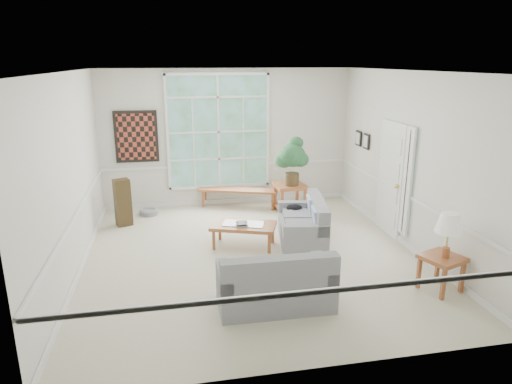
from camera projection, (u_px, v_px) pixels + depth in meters
floor at (252, 256)px, 7.67m from camera, size 5.50×6.00×0.01m
ceiling at (252, 71)px, 6.83m from camera, size 5.50×6.00×0.02m
wall_back at (227, 138)px, 10.08m from camera, size 5.50×0.02×3.00m
wall_front at (309, 238)px, 4.42m from camera, size 5.50×0.02×3.00m
wall_left at (70, 177)px, 6.75m from camera, size 0.02×6.00×3.00m
wall_right at (411, 162)px, 7.75m from camera, size 0.02×6.00×3.00m
window_back at (219, 132)px, 9.96m from camera, size 2.30×0.08×2.40m
entry_door at (390, 179)px, 8.44m from camera, size 0.08×0.90×2.10m
door_sidelight at (408, 182)px, 7.81m from camera, size 0.08×0.26×1.90m
wall_art at (136, 137)px, 9.65m from camera, size 0.90×0.06×1.10m
wall_frame_near at (366, 141)px, 9.38m from camera, size 0.04×0.26×0.32m
wall_frame_far at (358, 138)px, 9.76m from camera, size 0.04×0.26×0.32m
loveseat_right at (302, 221)px, 8.14m from camera, size 1.01×1.59×0.80m
loveseat_front at (275, 277)px, 6.01m from camera, size 1.52×0.81×0.81m
coffee_table at (244, 235)px, 8.00m from camera, size 1.25×0.94×0.41m
pewter_bowl at (242, 223)px, 7.88m from camera, size 0.28×0.28×0.07m
window_bench at (238, 198)px, 10.14m from camera, size 1.77×0.90×0.41m
end_table at (290, 198)px, 9.75m from camera, size 0.66×0.66×0.63m
houseplant at (292, 161)px, 9.46m from camera, size 0.64×0.64×1.02m
side_table at (441, 273)px, 6.45m from camera, size 0.66×0.66×0.52m
table_lamp at (448, 236)px, 6.26m from camera, size 0.38×0.38×0.64m
pet_bed at (149, 212)px, 9.68m from camera, size 0.44×0.44×0.12m
floor_speaker at (123, 203)px, 8.95m from camera, size 0.35×0.32×0.94m
cat at (294, 208)px, 8.62m from camera, size 0.32×0.24×0.14m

